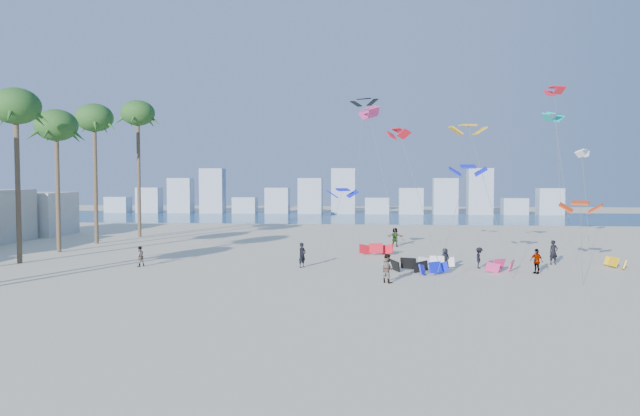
{
  "coord_description": "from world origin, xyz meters",
  "views": [
    {
      "loc": [
        7.06,
        -28.77,
        6.86
      ],
      "look_at": [
        3.0,
        16.0,
        4.5
      ],
      "focal_mm": 33.58,
      "sensor_mm": 36.0,
      "label": 1
    }
  ],
  "objects": [
    {
      "name": "ocean",
      "position": [
        0.0,
        72.0,
        0.01
      ],
      "size": [
        220.0,
        220.0,
        0.0
      ],
      "primitive_type": "plane",
      "color": "navy",
      "rests_on": "ground"
    },
    {
      "name": "flying_kites",
      "position": [
        14.44,
        24.28,
        11.17
      ],
      "size": [
        24.6,
        28.41,
        16.62
      ],
      "color": "#0D19EB",
      "rests_on": "ground"
    },
    {
      "name": "kitesurfer_mid",
      "position": [
        7.91,
        9.86,
        0.94
      ],
      "size": [
        1.16,
        1.14,
        1.88
      ],
      "primitive_type": "imported",
      "rotation": [
        0.0,
        0.0,
        2.42
      ],
      "color": "gray",
      "rests_on": "ground"
    },
    {
      "name": "grounded_kites",
      "position": [
        12.46,
        16.86,
        0.44
      ],
      "size": [
        19.99,
        12.0,
        0.95
      ],
      "color": "black",
      "rests_on": "ground"
    },
    {
      "name": "ground",
      "position": [
        0.0,
        0.0,
        0.0
      ],
      "size": [
        220.0,
        220.0,
        0.0
      ],
      "primitive_type": "plane",
      "color": "beige",
      "rests_on": "ground"
    },
    {
      "name": "kitesurfer_near",
      "position": [
        1.67,
        15.78,
        0.94
      ],
      "size": [
        0.76,
        0.82,
        1.88
      ],
      "primitive_type": "imported",
      "rotation": [
        0.0,
        0.0,
        0.95
      ],
      "color": "black",
      "rests_on": "ground"
    },
    {
      "name": "distant_skyline",
      "position": [
        -1.19,
        82.0,
        3.09
      ],
      "size": [
        85.0,
        3.0,
        8.4
      ],
      "color": "#9EADBF",
      "rests_on": "ground"
    },
    {
      "name": "palm_row",
      "position": [
        -21.13,
        16.2,
        11.6
      ],
      "size": [
        8.16,
        44.8,
        15.47
      ],
      "color": "brown",
      "rests_on": "ground"
    },
    {
      "name": "kitesurfers_far",
      "position": [
        10.65,
        20.76,
        0.86
      ],
      "size": [
        32.67,
        16.83,
        1.9
      ],
      "color": "black",
      "rests_on": "ground"
    }
  ]
}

